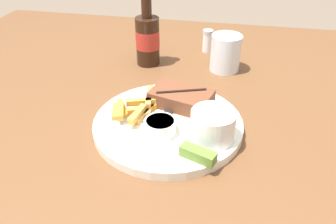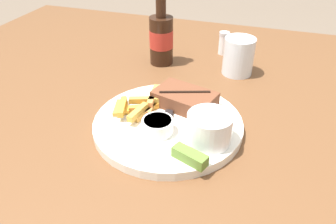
{
  "view_description": "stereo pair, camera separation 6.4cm",
  "coord_description": "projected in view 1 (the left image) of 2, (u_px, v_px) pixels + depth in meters",
  "views": [
    {
      "loc": [
        0.1,
        -0.52,
        1.12
      ],
      "look_at": [
        0.0,
        0.0,
        0.76
      ],
      "focal_mm": 35.0,
      "sensor_mm": 36.0,
      "label": 1
    },
    {
      "loc": [
        0.16,
        -0.5,
        1.12
      ],
      "look_at": [
        0.0,
        0.0,
        0.76
      ],
      "focal_mm": 35.0,
      "sensor_mm": 36.0,
      "label": 2
    }
  ],
  "objects": [
    {
      "name": "steak_portion",
      "position": [
        181.0,
        98.0,
        0.69
      ],
      "size": [
        0.14,
        0.11,
        0.03
      ],
      "color": "brown",
      "rests_on": "dinner_plate"
    },
    {
      "name": "fries_pile",
      "position": [
        139.0,
        107.0,
        0.67
      ],
      "size": [
        0.11,
        0.14,
        0.02
      ],
      "color": "gold",
      "rests_on": "dinner_plate"
    },
    {
      "name": "dipping_sauce_cup",
      "position": [
        160.0,
        126.0,
        0.61
      ],
      "size": [
        0.06,
        0.06,
        0.03
      ],
      "color": "silver",
      "rests_on": "dinner_plate"
    },
    {
      "name": "coleslaw_cup",
      "position": [
        213.0,
        124.0,
        0.59
      ],
      "size": [
        0.08,
        0.08,
        0.06
      ],
      "color": "white",
      "rests_on": "dinner_plate"
    },
    {
      "name": "dinner_plate",
      "position": [
        168.0,
        124.0,
        0.65
      ],
      "size": [
        0.3,
        0.3,
        0.02
      ],
      "color": "silver",
      "rests_on": "dining_table"
    },
    {
      "name": "dining_table",
      "position": [
        168.0,
        150.0,
        0.69
      ],
      "size": [
        1.51,
        1.32,
        0.73
      ],
      "color": "brown",
      "rests_on": "ground_plane"
    },
    {
      "name": "fork_utensil",
      "position": [
        129.0,
        120.0,
        0.65
      ],
      "size": [
        0.13,
        0.04,
        0.0
      ],
      "rotation": [
        0.0,
        0.0,
        6.48
      ],
      "color": "#B7B7BC",
      "rests_on": "dinner_plate"
    },
    {
      "name": "knife_utensil",
      "position": [
        168.0,
        109.0,
        0.68
      ],
      "size": [
        0.05,
        0.16,
        0.01
      ],
      "rotation": [
        0.0,
        0.0,
        1.8
      ],
      "color": "#B7B7BC",
      "rests_on": "dinner_plate"
    },
    {
      "name": "salt_shaker",
      "position": [
        208.0,
        41.0,
        0.96
      ],
      "size": [
        0.03,
        0.03,
        0.07
      ],
      "color": "white",
      "rests_on": "dining_table"
    },
    {
      "name": "drinking_glass",
      "position": [
        225.0,
        53.0,
        0.85
      ],
      "size": [
        0.08,
        0.08,
        0.09
      ],
      "color": "silver",
      "rests_on": "dining_table"
    },
    {
      "name": "beer_bottle",
      "position": [
        148.0,
        38.0,
        0.87
      ],
      "size": [
        0.06,
        0.06,
        0.21
      ],
      "color": "black",
      "rests_on": "dining_table"
    },
    {
      "name": "pickle_spear",
      "position": [
        198.0,
        154.0,
        0.55
      ],
      "size": [
        0.07,
        0.04,
        0.02
      ],
      "color": "#567A2D",
      "rests_on": "dinner_plate"
    }
  ]
}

